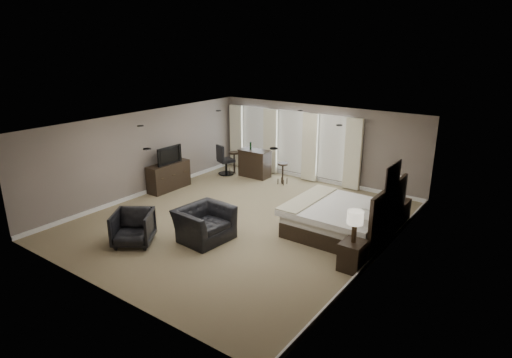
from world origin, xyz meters
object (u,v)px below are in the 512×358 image
Objects in this scene: lamp_near at (355,227)px; desk_chair at (226,160)px; tv at (168,161)px; bar_counter at (255,163)px; nightstand_near at (352,255)px; lamp_far at (400,189)px; bed at (344,206)px; dresser at (169,176)px; armchair_far at (133,226)px; nightstand_far at (398,212)px; bar_stool_left at (234,162)px; bar_stool_right at (283,174)px; armchair_near at (204,218)px.

lamp_near is 7.42m from desk_chair.
bar_counter is at bearing -28.26° from tv.
lamp_far reaches higher than nightstand_near.
bed is 6.04m from dresser.
lamp_far reaches higher than armchair_far.
dresser is (-6.92, 1.31, 0.13)m from nightstand_near.
desk_chair reaches higher than nightstand_far.
lamp_near reaches higher than nightstand_near.
nightstand_near is 0.78× the size of bar_stool_left.
tv is 3.97m from armchair_far.
bed is at bearing -36.48° from bar_stool_right.
tv is 1.25× the size of bar_stool_left.
dresser is at bearing -118.26° from bar_counter.
desk_chair is at bearing 73.16° from armchair_far.
nightstand_far is 6.49m from desk_chair.
tv is 2.41m from desk_chair.
nightstand_far is at bearing -13.39° from bar_stool_right.
bed is 6.03m from tv.
lamp_near is at bearing 0.00° from nightstand_near.
armchair_near is 5.31m from desk_chair.
armchair_far is (-4.68, -1.93, 0.14)m from nightstand_near.
bar_stool_left reaches higher than bar_stool_right.
lamp_far reaches higher than bar_stool_left.
lamp_near is 0.46× the size of dresser.
bar_stool_left is 0.37m from desk_chair.
lamp_far is 0.68× the size of armchair_far.
bar_stool_left is at bearing -174.48° from bar_counter.
bar_stool_right is (0.47, 5.83, -0.08)m from armchair_far.
lamp_far is 0.62× the size of tv.
tv is at bearing 0.00° from dresser.
lamp_near is at bearing -58.46° from bed.
bar_counter is 1.01× the size of desk_chair.
lamp_near is 5.09m from armchair_far.
lamp_near is 2.90m from lamp_far.
bar_stool_left is at bearing -12.91° from tv.
armchair_far is at bearing -82.57° from bar_counter.
armchair_far is (-3.79, -3.38, -0.30)m from bed.
tv reaches higher than bar_counter.
armchair_near reaches higher than dresser.
lamp_near is 7.04m from tv.
tv reaches higher than armchair_far.
bar_counter is at bearing 63.00° from armchair_far.
tv is at bearing -102.91° from bar_stool_left.
nightstand_far is 0.96× the size of lamp_near.
bar_counter is 1.41× the size of bar_stool_left.
bar_stool_left is at bearing -91.48° from desk_chair.
bed is at bearing -29.51° from bar_counter.
armchair_far is 1.23× the size of bar_stool_right.
lamp_near reaches higher than bar_stool_left.
lamp_far reaches higher than bar_stool_right.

